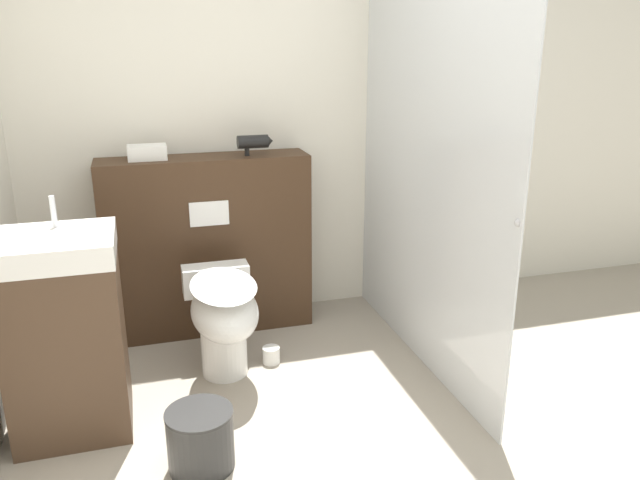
{
  "coord_description": "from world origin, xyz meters",
  "views": [
    {
      "loc": [
        -0.85,
        -1.88,
        1.7
      ],
      "look_at": [
        0.04,
        1.13,
        0.69
      ],
      "focal_mm": 35.0,
      "sensor_mm": 36.0,
      "label": 1
    }
  ],
  "objects_px": {
    "toilet": "(223,315)",
    "sink_vanity": "(66,334)",
    "hair_drier": "(254,142)",
    "waste_bin": "(201,439)"
  },
  "relations": [
    {
      "from": "toilet",
      "to": "sink_vanity",
      "type": "relative_size",
      "value": 0.62
    },
    {
      "from": "sink_vanity",
      "to": "hair_drier",
      "type": "distance_m",
      "value": 1.48
    },
    {
      "from": "sink_vanity",
      "to": "waste_bin",
      "type": "height_order",
      "value": "sink_vanity"
    },
    {
      "from": "toilet",
      "to": "hair_drier",
      "type": "height_order",
      "value": "hair_drier"
    },
    {
      "from": "hair_drier",
      "to": "toilet",
      "type": "bearing_deg",
      "value": -116.75
    },
    {
      "from": "toilet",
      "to": "hair_drier",
      "type": "distance_m",
      "value": 1.03
    },
    {
      "from": "sink_vanity",
      "to": "hair_drier",
      "type": "bearing_deg",
      "value": 39.16
    },
    {
      "from": "hair_drier",
      "to": "waste_bin",
      "type": "distance_m",
      "value": 1.72
    },
    {
      "from": "sink_vanity",
      "to": "hair_drier",
      "type": "height_order",
      "value": "hair_drier"
    },
    {
      "from": "hair_drier",
      "to": "waste_bin",
      "type": "height_order",
      "value": "hair_drier"
    }
  ]
}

